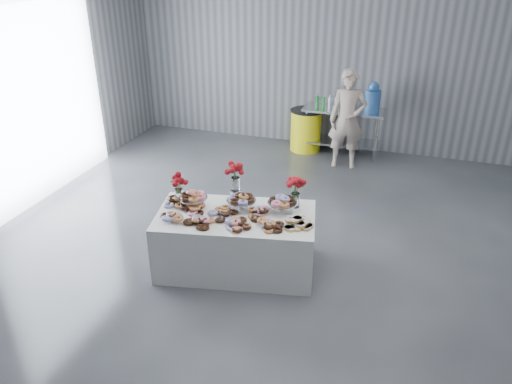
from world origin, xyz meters
TOP-DOWN VIEW (x-y plane):
  - ground at (0.00, 0.00)m, footprint 9.00×9.00m
  - room_walls at (-0.27, 0.07)m, footprint 8.04×9.04m
  - display_table at (-0.32, -0.09)m, footprint 2.06×1.36m
  - prep_table at (0.28, 4.10)m, footprint 1.50×0.60m
  - donut_mounds at (-0.32, -0.14)m, footprint 1.93×1.15m
  - cake_stand_left at (-0.89, -0.06)m, footprint 0.36×0.36m
  - cake_stand_mid at (-0.30, 0.06)m, footprint 0.36×0.36m
  - cake_stand_right at (0.19, 0.16)m, footprint 0.36×0.36m
  - danish_pile at (0.45, -0.09)m, footprint 0.48×0.48m
  - bouquet_left at (-1.10, -0.00)m, footprint 0.26×0.26m
  - bouquet_right at (0.31, 0.34)m, footprint 0.26×0.26m
  - bouquet_center at (-0.44, 0.24)m, footprint 0.26×0.26m
  - water_jug at (0.78, 4.10)m, footprint 0.28×0.28m
  - drink_bottles at (-0.04, 4.00)m, footprint 0.54×0.08m
  - person at (0.43, 3.55)m, footprint 0.70×0.52m
  - trash_barrel at (-0.43, 4.10)m, footprint 0.63×0.63m

SIDE VIEW (x-z plane):
  - ground at x=0.00m, z-range 0.00..0.00m
  - display_table at x=-0.32m, z-range 0.00..0.75m
  - trash_barrel at x=-0.43m, z-range 0.00..0.81m
  - prep_table at x=0.28m, z-range 0.17..1.07m
  - donut_mounds at x=-0.32m, z-range 0.75..0.84m
  - danish_pile at x=0.45m, z-range 0.75..0.86m
  - person at x=0.43m, z-range 0.00..1.76m
  - cake_stand_left at x=-0.89m, z-range 0.80..0.98m
  - cake_stand_mid at x=-0.30m, z-range 0.80..0.98m
  - cake_stand_right at x=0.19m, z-range 0.80..0.98m
  - drink_bottles at x=-0.04m, z-range 0.90..1.17m
  - bouquet_left at x=-1.10m, z-range 0.84..1.26m
  - bouquet_right at x=0.31m, z-range 0.84..1.26m
  - bouquet_center at x=-0.44m, z-range 0.84..1.41m
  - water_jug at x=0.78m, z-range 0.87..1.43m
  - room_walls at x=-0.27m, z-range 0.63..4.65m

